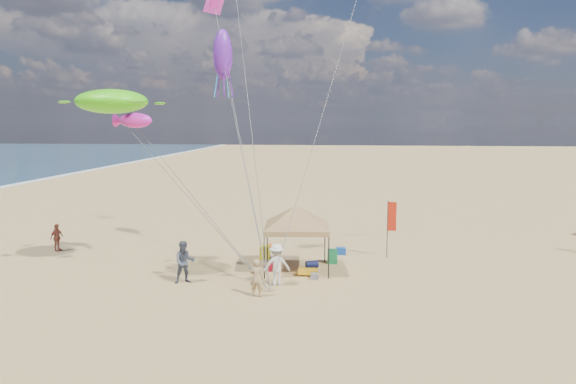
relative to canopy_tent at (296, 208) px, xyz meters
name	(u,v)px	position (x,y,z in m)	size (l,w,h in m)	color
ground	(280,297)	(-0.29, -4.08, -3.08)	(280.00, 280.00, 0.00)	tan
canopy_tent	(296,208)	(0.00, 0.00, 0.00)	(5.98, 5.98, 3.70)	black
feather_flag	(391,220)	(4.75, 2.87, -1.02)	(0.47, 0.07, 3.09)	black
cooler_red	(274,267)	(-1.04, -0.24, -2.89)	(0.54, 0.38, 0.38)	red
cooler_blue	(341,251)	(2.14, 3.32, -2.89)	(0.54, 0.38, 0.38)	#124199
bag_navy	(312,264)	(0.74, 0.46, -2.90)	(0.36, 0.36, 0.60)	#0D123B
bag_orange	(268,248)	(-1.94, 3.70, -2.90)	(0.36, 0.36, 0.60)	#E04C0C
chair_green	(332,256)	(1.73, 1.49, -2.73)	(0.50, 0.50, 0.70)	#177F40
chair_yellow	(265,252)	(-1.86, 1.99, -2.73)	(0.50, 0.50, 0.70)	#FEF61C
crate_grey	(315,276)	(0.99, -1.45, -2.94)	(0.34, 0.30, 0.28)	slate
beach_cart	(308,271)	(0.65, -0.88, -2.88)	(0.90, 0.50, 0.24)	yellow
person_near_a	(256,278)	(-1.27, -4.13, -2.28)	(0.58, 0.38, 1.60)	tan
person_near_b	(184,262)	(-4.80, -2.62, -2.12)	(0.93, 0.73, 1.92)	#3E4654
person_near_c	(276,265)	(-0.64, -2.51, -2.15)	(1.21, 0.70, 1.87)	silver
person_far_a	(57,237)	(-13.71, 2.37, -2.30)	(0.91, 0.38, 1.55)	#9E503C
turtle_kite	(111,101)	(-8.27, -1.82, 5.05)	(3.32, 2.66, 1.11)	#46E310
fish_kite	(136,120)	(-8.05, 0.36, 4.20)	(1.67, 0.84, 0.74)	#E320C7
squid_kite	(223,55)	(-4.16, 2.86, 7.63)	(1.01, 1.01, 2.63)	purple
stunt_kite_pink	(215,2)	(-5.23, 5.59, 10.90)	(1.32, 0.04, 1.32)	#D330B8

